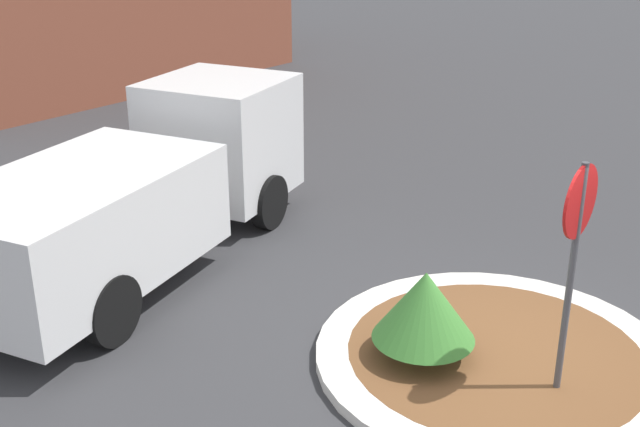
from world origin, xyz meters
TOP-DOWN VIEW (x-y plane):
  - ground_plane at (0.00, 0.00)m, footprint 120.00×120.00m
  - traffic_island at (0.00, 0.00)m, footprint 3.96×3.96m
  - stop_sign at (-0.21, -0.80)m, footprint 0.73×0.07m
  - island_shrub at (-0.57, 0.58)m, footprint 1.12×1.12m
  - utility_truck at (-0.68, 4.99)m, footprint 6.36×3.41m

SIDE VIEW (x-z plane):
  - ground_plane at x=0.00m, z-range 0.00..0.00m
  - traffic_island at x=0.00m, z-range 0.00..0.13m
  - island_shrub at x=-0.57m, z-range 0.24..1.24m
  - utility_truck at x=-0.68m, z-range 0.02..2.21m
  - stop_sign at x=-0.21m, z-range 0.50..3.04m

